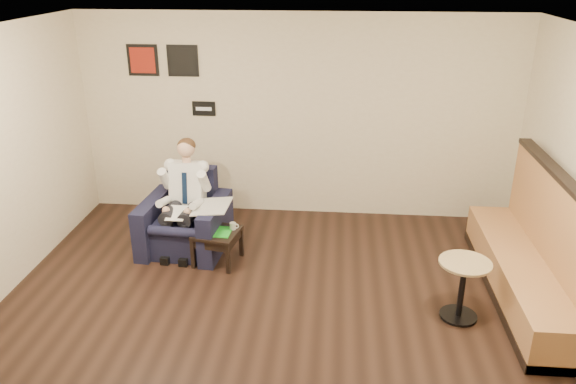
# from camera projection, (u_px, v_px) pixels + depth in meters

# --- Properties ---
(ground) EXTENTS (6.00, 6.00, 0.00)m
(ground) POSITION_uv_depth(u_px,v_px,m) (274.00, 337.00, 5.46)
(ground) COLOR black
(ground) RESTS_ON ground
(wall_back) EXTENTS (6.00, 0.02, 2.80)m
(wall_back) POSITION_uv_depth(u_px,v_px,m) (298.00, 118.00, 7.69)
(wall_back) COLOR #EEE2C3
(wall_back) RESTS_ON ground
(ceiling) EXTENTS (6.00, 6.00, 0.02)m
(ceiling) POSITION_uv_depth(u_px,v_px,m) (270.00, 43.00, 4.39)
(ceiling) COLOR white
(ceiling) RESTS_ON wall_back
(seating_sign) EXTENTS (0.32, 0.02, 0.20)m
(seating_sign) POSITION_uv_depth(u_px,v_px,m) (204.00, 109.00, 7.74)
(seating_sign) COLOR black
(seating_sign) RESTS_ON wall_back
(art_print_left) EXTENTS (0.42, 0.03, 0.42)m
(art_print_left) POSITION_uv_depth(u_px,v_px,m) (143.00, 60.00, 7.56)
(art_print_left) COLOR #9D2013
(art_print_left) RESTS_ON wall_back
(art_print_right) EXTENTS (0.42, 0.03, 0.42)m
(art_print_right) POSITION_uv_depth(u_px,v_px,m) (183.00, 61.00, 7.51)
(art_print_right) COLOR black
(art_print_right) RESTS_ON wall_back
(armchair) EXTENTS (1.07, 1.07, 0.96)m
(armchair) POSITION_uv_depth(u_px,v_px,m) (184.00, 213.00, 6.98)
(armchair) COLOR black
(armchair) RESTS_ON ground
(seated_man) EXTENTS (0.70, 0.99, 1.32)m
(seated_man) POSITION_uv_depth(u_px,v_px,m) (179.00, 204.00, 6.79)
(seated_man) COLOR white
(seated_man) RESTS_ON armchair
(lap_papers) EXTENTS (0.22, 0.32, 0.01)m
(lap_papers) POSITION_uv_depth(u_px,v_px,m) (177.00, 213.00, 6.72)
(lap_papers) COLOR white
(lap_papers) RESTS_ON seated_man
(newspaper) EXTENTS (0.43, 0.53, 0.01)m
(newspaper) POSITION_uv_depth(u_px,v_px,m) (212.00, 206.00, 6.75)
(newspaper) COLOR silver
(newspaper) RESTS_ON armchair
(side_table) EXTENTS (0.58, 0.58, 0.41)m
(side_table) POSITION_uv_depth(u_px,v_px,m) (218.00, 247.00, 6.76)
(side_table) COLOR black
(side_table) RESTS_ON ground
(green_folder) EXTENTS (0.42, 0.31, 0.01)m
(green_folder) POSITION_uv_depth(u_px,v_px,m) (214.00, 231.00, 6.67)
(green_folder) COLOR green
(green_folder) RESTS_ON side_table
(coffee_mug) EXTENTS (0.09, 0.09, 0.09)m
(coffee_mug) POSITION_uv_depth(u_px,v_px,m) (233.00, 226.00, 6.72)
(coffee_mug) COLOR white
(coffee_mug) RESTS_ON side_table
(smartphone) EXTENTS (0.14, 0.10, 0.01)m
(smartphone) POSITION_uv_depth(u_px,v_px,m) (225.00, 226.00, 6.79)
(smartphone) COLOR black
(smartphone) RESTS_ON side_table
(banquette) EXTENTS (0.63, 2.66, 1.36)m
(banquette) POSITION_uv_depth(u_px,v_px,m) (528.00, 239.00, 5.91)
(banquette) COLOR #AC7442
(banquette) RESTS_ON ground
(cafe_table) EXTENTS (0.53, 0.53, 0.64)m
(cafe_table) POSITION_uv_depth(u_px,v_px,m) (462.00, 290.00, 5.66)
(cafe_table) COLOR tan
(cafe_table) RESTS_ON ground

